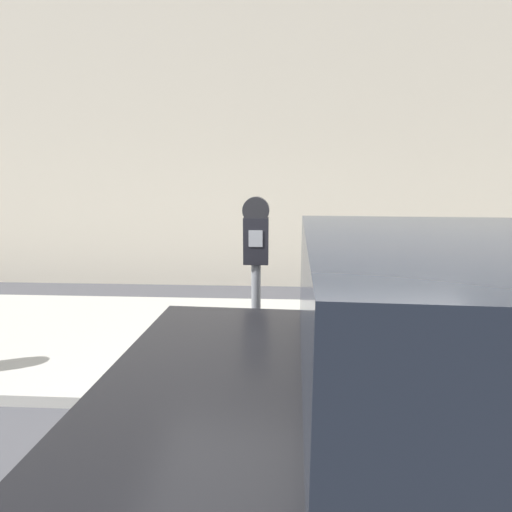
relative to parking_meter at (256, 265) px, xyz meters
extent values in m
plane|color=#47474C|center=(0.45, -0.98, -1.23)|extent=(60.00, 60.00, 0.00)
cube|color=#ADAAA3|center=(0.45, 1.22, -1.18)|extent=(24.00, 2.80, 0.11)
cube|color=beige|center=(0.45, 3.85, 2.00)|extent=(24.00, 0.30, 6.47)
cylinder|color=slate|center=(0.00, 0.00, -0.55)|extent=(0.08, 0.08, 1.14)
cube|color=black|center=(0.00, 0.00, 0.20)|extent=(0.20, 0.12, 0.37)
cube|color=gray|center=(0.00, -0.06, 0.23)|extent=(0.11, 0.01, 0.13)
cylinder|color=black|center=(0.00, 0.00, 0.44)|extent=(0.21, 0.10, 0.21)
cylinder|color=black|center=(0.27, -0.63, -0.89)|extent=(0.68, 0.25, 0.67)
camera|label=1|loc=(0.17, -3.14, 0.72)|focal=28.00mm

